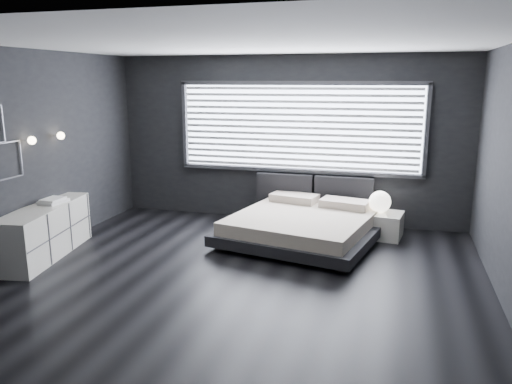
# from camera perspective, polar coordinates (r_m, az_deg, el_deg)

# --- Properties ---
(room) EXTENTS (6.04, 6.00, 2.80)m
(room) POSITION_cam_1_polar(r_m,az_deg,el_deg) (5.88, -2.28, 3.00)
(room) COLOR black
(room) RESTS_ON ground
(window) EXTENTS (4.14, 0.09, 1.52)m
(window) POSITION_cam_1_polar(r_m,az_deg,el_deg) (8.39, 4.82, 7.34)
(window) COLOR white
(window) RESTS_ON ground
(headboard) EXTENTS (1.96, 0.16, 0.52)m
(headboard) POSITION_cam_1_polar(r_m,az_deg,el_deg) (8.44, 6.61, 0.19)
(headboard) COLOR black
(headboard) RESTS_ON ground
(sconce_near) EXTENTS (0.18, 0.11, 0.11)m
(sconce_near) POSITION_cam_1_polar(r_m,az_deg,el_deg) (7.31, -24.26, 5.40)
(sconce_near) COLOR silver
(sconce_near) RESTS_ON ground
(sconce_far) EXTENTS (0.18, 0.11, 0.11)m
(sconce_far) POSITION_cam_1_polar(r_m,az_deg,el_deg) (7.78, -21.43, 6.01)
(sconce_far) COLOR silver
(sconce_far) RESTS_ON ground
(wall_art_lower) EXTENTS (0.01, 0.48, 0.48)m
(wall_art_lower) POSITION_cam_1_polar(r_m,az_deg,el_deg) (7.14, -26.45, 3.25)
(wall_art_lower) COLOR #47474C
(wall_art_lower) RESTS_ON ground
(bed) EXTENTS (2.47, 2.40, 0.55)m
(bed) POSITION_cam_1_polar(r_m,az_deg,el_deg) (7.52, 5.29, -3.84)
(bed) COLOR black
(bed) RESTS_ON ground
(nightstand) EXTENTS (0.73, 0.64, 0.39)m
(nightstand) POSITION_cam_1_polar(r_m,az_deg,el_deg) (7.98, 13.95, -3.64)
(nightstand) COLOR silver
(nightstand) RESTS_ON ground
(orb_lamp) EXTENTS (0.33, 0.33, 0.33)m
(orb_lamp) POSITION_cam_1_polar(r_m,az_deg,el_deg) (7.92, 13.98, -1.08)
(orb_lamp) COLOR white
(orb_lamp) RESTS_ON nightstand
(dresser) EXTENTS (0.79, 1.83, 0.71)m
(dresser) POSITION_cam_1_polar(r_m,az_deg,el_deg) (7.46, -22.94, -4.17)
(dresser) COLOR silver
(dresser) RESTS_ON ground
(book_stack) EXTENTS (0.30, 0.38, 0.07)m
(book_stack) POSITION_cam_1_polar(r_m,az_deg,el_deg) (7.51, -22.16, -0.93)
(book_stack) COLOR white
(book_stack) RESTS_ON dresser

